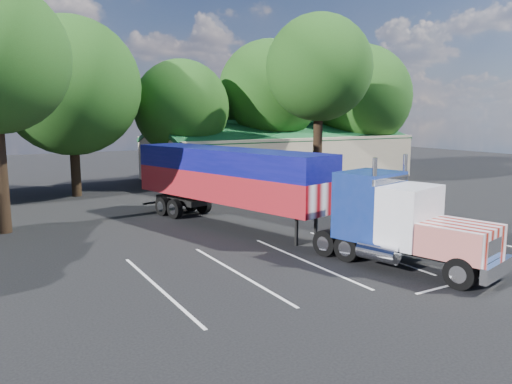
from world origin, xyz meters
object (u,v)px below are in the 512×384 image
woman (342,217)px  semi_truck (264,185)px  bicycle (295,206)px  silver_sedan (307,181)px

woman → semi_truck: bearing=54.7°
woman → bicycle: (1.00, 5.65, -0.43)m
woman → silver_sedan: size_ratio=0.43×
silver_sedan → woman: bearing=171.0°
woman → bicycle: size_ratio=1.07×
bicycle → silver_sedan: size_ratio=0.40×
semi_truck → woman: bearing=-44.4°
semi_truck → woman: (3.45, -1.97, -1.65)m
semi_truck → bicycle: size_ratio=13.34×
bicycle → silver_sedan: silver_sedan is taller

